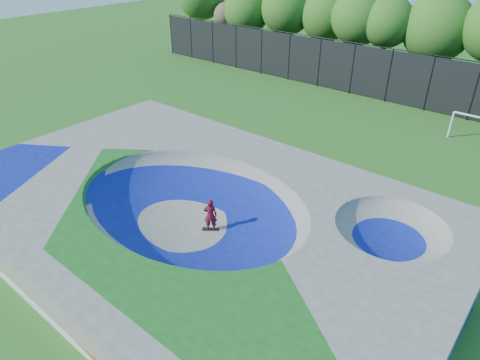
% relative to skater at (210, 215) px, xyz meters
% --- Properties ---
extents(ground, '(120.00, 120.00, 0.00)m').
position_rel_skater_xyz_m(ground, '(-0.85, -0.26, -0.79)').
color(ground, '#225A19').
rests_on(ground, ground).
extents(skate_deck, '(22.00, 14.00, 1.50)m').
position_rel_skater_xyz_m(skate_deck, '(-0.85, -0.26, -0.04)').
color(skate_deck, gray).
rests_on(skate_deck, ground).
extents(skater, '(0.69, 0.65, 1.59)m').
position_rel_skater_xyz_m(skater, '(0.00, 0.00, 0.00)').
color(skater, '#A90D21').
rests_on(skater, ground).
extents(skateboard, '(0.77, 0.61, 0.05)m').
position_rel_skater_xyz_m(skateboard, '(0.00, 0.00, -0.77)').
color(skateboard, black).
rests_on(skateboard, ground).
extents(soccer_goal, '(2.67, 0.12, 1.76)m').
position_rel_skater_xyz_m(soccer_goal, '(6.27, 16.92, 0.42)').
color(soccer_goal, white).
rests_on(soccer_goal, ground).
extents(fence, '(48.09, 0.09, 4.04)m').
position_rel_skater_xyz_m(fence, '(-0.85, 20.74, 1.30)').
color(fence, black).
rests_on(fence, ground).
extents(treeline, '(53.68, 7.38, 8.72)m').
position_rel_skater_xyz_m(treeline, '(2.46, 25.78, 4.34)').
color(treeline, '#4B3125').
rests_on(treeline, ground).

